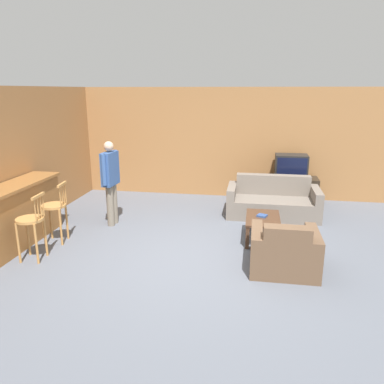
{
  "coord_description": "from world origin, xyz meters",
  "views": [
    {
      "loc": [
        0.91,
        -5.22,
        2.54
      ],
      "look_at": [
        -0.11,
        0.84,
        0.85
      ],
      "focal_mm": 35.0,
      "sensor_mm": 36.0,
      "label": 1
    }
  ],
  "objects_px": {
    "bar_chair_near": "(31,224)",
    "book_on_table": "(262,216)",
    "armchair_near": "(284,253)",
    "person_by_window": "(111,179)",
    "coffee_table": "(263,221)",
    "bar_chair_mid": "(55,210)",
    "couch_far": "(273,202)",
    "tv_unit": "(289,190)",
    "tv": "(291,166)"
  },
  "relations": [
    {
      "from": "bar_chair_near",
      "to": "book_on_table",
      "type": "height_order",
      "value": "bar_chair_near"
    },
    {
      "from": "armchair_near",
      "to": "bar_chair_mid",
      "type": "bearing_deg",
      "value": 173.11
    },
    {
      "from": "couch_far",
      "to": "book_on_table",
      "type": "distance_m",
      "value": 1.39
    },
    {
      "from": "coffee_table",
      "to": "bar_chair_near",
      "type": "bearing_deg",
      "value": -158.56
    },
    {
      "from": "bar_chair_near",
      "to": "armchair_near",
      "type": "xyz_separation_m",
      "value": [
        3.76,
        0.25,
        -0.29
      ]
    },
    {
      "from": "coffee_table",
      "to": "person_by_window",
      "type": "distance_m",
      "value": 2.93
    },
    {
      "from": "book_on_table",
      "to": "couch_far",
      "type": "bearing_deg",
      "value": 79.89
    },
    {
      "from": "tv_unit",
      "to": "tv",
      "type": "xyz_separation_m",
      "value": [
        0.0,
        -0.0,
        0.56
      ]
    },
    {
      "from": "person_by_window",
      "to": "bar_chair_mid",
      "type": "bearing_deg",
      "value": -121.92
    },
    {
      "from": "person_by_window",
      "to": "tv_unit",
      "type": "bearing_deg",
      "value": 30.29
    },
    {
      "from": "bar_chair_mid",
      "to": "armchair_near",
      "type": "bearing_deg",
      "value": -6.89
    },
    {
      "from": "couch_far",
      "to": "coffee_table",
      "type": "height_order",
      "value": "couch_far"
    },
    {
      "from": "book_on_table",
      "to": "person_by_window",
      "type": "relative_size",
      "value": 0.12
    },
    {
      "from": "couch_far",
      "to": "armchair_near",
      "type": "bearing_deg",
      "value": -88.59
    },
    {
      "from": "armchair_near",
      "to": "book_on_table",
      "type": "relative_size",
      "value": 4.82
    },
    {
      "from": "bar_chair_near",
      "to": "bar_chair_mid",
      "type": "bearing_deg",
      "value": 90.01
    },
    {
      "from": "bar_chair_near",
      "to": "armchair_near",
      "type": "height_order",
      "value": "bar_chair_near"
    },
    {
      "from": "tv",
      "to": "book_on_table",
      "type": "relative_size",
      "value": 3.61
    },
    {
      "from": "bar_chair_mid",
      "to": "armchair_near",
      "type": "xyz_separation_m",
      "value": [
        3.76,
        -0.45,
        -0.29
      ]
    },
    {
      "from": "bar_chair_near",
      "to": "book_on_table",
      "type": "xyz_separation_m",
      "value": [
        3.46,
        1.4,
        -0.14
      ]
    },
    {
      "from": "tv_unit",
      "to": "tv",
      "type": "distance_m",
      "value": 0.56
    },
    {
      "from": "tv_unit",
      "to": "tv",
      "type": "bearing_deg",
      "value": -90.0
    },
    {
      "from": "armchair_near",
      "to": "tv_unit",
      "type": "xyz_separation_m",
      "value": [
        0.35,
        3.49,
        0.02
      ]
    },
    {
      "from": "tv_unit",
      "to": "person_by_window",
      "type": "bearing_deg",
      "value": -149.71
    },
    {
      "from": "book_on_table",
      "to": "bar_chair_mid",
      "type": "bearing_deg",
      "value": -168.56
    },
    {
      "from": "coffee_table",
      "to": "tv",
      "type": "height_order",
      "value": "tv"
    },
    {
      "from": "coffee_table",
      "to": "tv_unit",
      "type": "xyz_separation_m",
      "value": [
        0.64,
        2.37,
        -0.05
      ]
    },
    {
      "from": "bar_chair_near",
      "to": "tv",
      "type": "distance_m",
      "value": 5.56
    },
    {
      "from": "bar_chair_mid",
      "to": "tv_unit",
      "type": "bearing_deg",
      "value": 36.41
    },
    {
      "from": "coffee_table",
      "to": "tv",
      "type": "relative_size",
      "value": 1.3
    },
    {
      "from": "couch_far",
      "to": "coffee_table",
      "type": "distance_m",
      "value": 1.42
    },
    {
      "from": "book_on_table",
      "to": "person_by_window",
      "type": "bearing_deg",
      "value": 174.15
    },
    {
      "from": "tv_unit",
      "to": "book_on_table",
      "type": "bearing_deg",
      "value": -105.67
    },
    {
      "from": "tv",
      "to": "person_by_window",
      "type": "bearing_deg",
      "value": -149.74
    },
    {
      "from": "bar_chair_mid",
      "to": "bar_chair_near",
      "type": "bearing_deg",
      "value": -89.99
    },
    {
      "from": "bar_chair_near",
      "to": "tv_unit",
      "type": "relative_size",
      "value": 0.84
    },
    {
      "from": "coffee_table",
      "to": "tv",
      "type": "distance_m",
      "value": 2.51
    },
    {
      "from": "bar_chair_mid",
      "to": "tv_unit",
      "type": "height_order",
      "value": "bar_chair_mid"
    },
    {
      "from": "couch_far",
      "to": "person_by_window",
      "type": "relative_size",
      "value": 1.15
    },
    {
      "from": "tv",
      "to": "coffee_table",
      "type": "bearing_deg",
      "value": -105.07
    },
    {
      "from": "bar_chair_mid",
      "to": "couch_far",
      "type": "relative_size",
      "value": 0.56
    },
    {
      "from": "armchair_near",
      "to": "person_by_window",
      "type": "xyz_separation_m",
      "value": [
        -3.15,
        1.45,
        0.63
      ]
    },
    {
      "from": "coffee_table",
      "to": "person_by_window",
      "type": "bearing_deg",
      "value": 173.44
    },
    {
      "from": "bar_chair_near",
      "to": "person_by_window",
      "type": "relative_size",
      "value": 0.64
    },
    {
      "from": "person_by_window",
      "to": "coffee_table",
      "type": "bearing_deg",
      "value": -6.56
    },
    {
      "from": "tv_unit",
      "to": "book_on_table",
      "type": "height_order",
      "value": "tv_unit"
    },
    {
      "from": "bar_chair_near",
      "to": "bar_chair_mid",
      "type": "distance_m",
      "value": 0.7
    },
    {
      "from": "armchair_near",
      "to": "book_on_table",
      "type": "xyz_separation_m",
      "value": [
        -0.3,
        1.15,
        0.15
      ]
    },
    {
      "from": "bar_chair_near",
      "to": "couch_far",
      "type": "xyz_separation_m",
      "value": [
        3.7,
        2.76,
        -0.29
      ]
    },
    {
      "from": "bar_chair_mid",
      "to": "tv_unit",
      "type": "relative_size",
      "value": 0.84
    }
  ]
}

